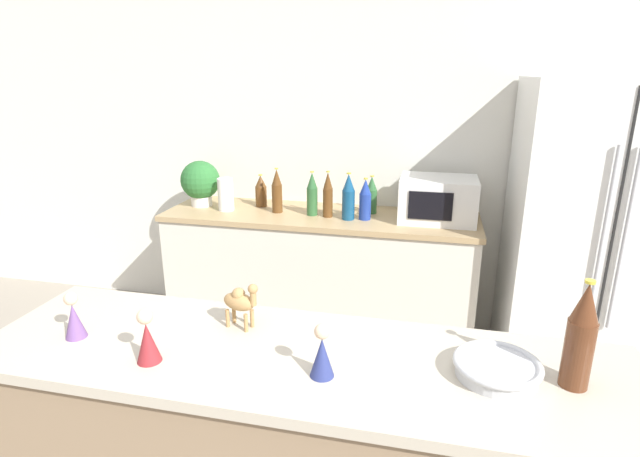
% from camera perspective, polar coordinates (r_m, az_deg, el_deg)
% --- Properties ---
extents(wall_back, '(8.00, 0.06, 2.55)m').
position_cam_1_polar(wall_back, '(3.57, 5.43, 8.84)').
color(wall_back, silver).
rests_on(wall_back, ground_plane).
extents(back_counter, '(2.11, 0.63, 0.89)m').
position_cam_1_polar(back_counter, '(3.53, -0.02, -5.23)').
color(back_counter, silver).
rests_on(back_counter, ground_plane).
extents(refrigerator, '(0.88, 0.76, 1.78)m').
position_cam_1_polar(refrigerator, '(3.34, 28.43, -0.59)').
color(refrigerator, white).
rests_on(refrigerator, ground_plane).
extents(potted_plant, '(0.27, 0.27, 0.32)m').
position_cam_1_polar(potted_plant, '(3.65, -13.51, 5.21)').
color(potted_plant, silver).
rests_on(potted_plant, back_counter).
extents(paper_towel_roll, '(0.11, 0.11, 0.22)m').
position_cam_1_polar(paper_towel_roll, '(3.50, -10.73, 3.85)').
color(paper_towel_roll, white).
rests_on(paper_towel_roll, back_counter).
extents(microwave, '(0.48, 0.37, 0.28)m').
position_cam_1_polar(microwave, '(3.28, 13.31, 3.27)').
color(microwave, white).
rests_on(microwave, back_counter).
extents(back_bottle_0, '(0.07, 0.07, 0.31)m').
position_cam_1_polar(back_bottle_0, '(3.27, 0.90, 3.84)').
color(back_bottle_0, brown).
rests_on(back_bottle_0, back_counter).
extents(back_bottle_1, '(0.08, 0.08, 0.27)m').
position_cam_1_polar(back_bottle_1, '(3.23, 5.19, 3.28)').
color(back_bottle_1, navy).
rests_on(back_bottle_1, back_counter).
extents(back_bottle_2, '(0.08, 0.08, 0.26)m').
position_cam_1_polar(back_bottle_2, '(3.39, 5.90, 3.79)').
color(back_bottle_2, '#2D6033').
rests_on(back_bottle_2, back_counter).
extents(back_bottle_3, '(0.08, 0.08, 0.23)m').
position_cam_1_polar(back_bottle_3, '(3.57, -6.77, 4.26)').
color(back_bottle_3, brown).
rests_on(back_bottle_3, back_counter).
extents(back_bottle_4, '(0.07, 0.07, 0.30)m').
position_cam_1_polar(back_bottle_4, '(3.32, -0.91, 3.93)').
color(back_bottle_4, '#2D6033').
rests_on(back_bottle_4, back_counter).
extents(back_bottle_5, '(0.07, 0.07, 0.31)m').
position_cam_1_polar(back_bottle_5, '(3.40, -4.94, 4.26)').
color(back_bottle_5, brown).
rests_on(back_bottle_5, back_counter).
extents(back_bottle_6, '(0.08, 0.08, 0.31)m').
position_cam_1_polar(back_bottle_6, '(3.22, 3.27, 3.58)').
color(back_bottle_6, navy).
rests_on(back_bottle_6, back_counter).
extents(wine_bottle, '(0.08, 0.08, 0.32)m').
position_cam_1_polar(wine_bottle, '(1.54, 27.65, -10.91)').
color(wine_bottle, '#562D19').
rests_on(wine_bottle, bar_counter).
extents(fruit_bowl, '(0.25, 0.25, 0.05)m').
position_cam_1_polar(fruit_bowl, '(1.55, 19.57, -14.76)').
color(fruit_bowl, '#B7BABF').
rests_on(fruit_bowl, bar_counter).
extents(camel_figurine, '(0.14, 0.09, 0.17)m').
position_cam_1_polar(camel_figurine, '(1.71, -9.09, -8.17)').
color(camel_figurine, '#A87F4C').
rests_on(camel_figurine, bar_counter).
extents(wise_man_figurine_blue, '(0.07, 0.07, 0.16)m').
position_cam_1_polar(wise_man_figurine_blue, '(1.83, -26.31, -9.16)').
color(wise_man_figurine_blue, '#6B4784').
rests_on(wise_man_figurine_blue, bar_counter).
extents(wise_man_figurine_crimson, '(0.07, 0.07, 0.16)m').
position_cam_1_polar(wise_man_figurine_crimson, '(1.45, 0.23, -14.14)').
color(wise_man_figurine_crimson, navy).
rests_on(wise_man_figurine_crimson, bar_counter).
extents(wise_man_figurine_purple, '(0.07, 0.07, 0.17)m').
position_cam_1_polar(wise_man_figurine_purple, '(1.60, -19.13, -11.87)').
color(wise_man_figurine_purple, maroon).
rests_on(wise_man_figurine_purple, bar_counter).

